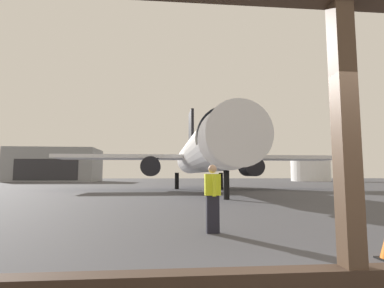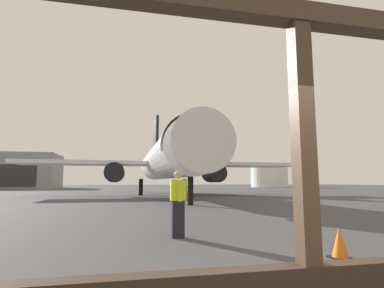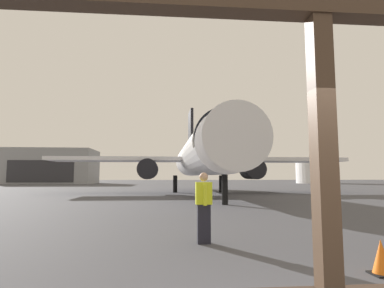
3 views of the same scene
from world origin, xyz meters
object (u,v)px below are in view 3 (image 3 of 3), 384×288
(distant_hangar, at_px, (51,167))
(ground_crew_worker, at_px, (204,206))
(airplane, at_px, (202,156))
(traffic_cone, at_px, (381,258))
(fuel_storage_tank, at_px, (316,172))

(distant_hangar, bearing_deg, ground_crew_worker, -68.42)
(airplane, xyz_separation_m, traffic_cone, (0.09, -24.62, -3.34))
(traffic_cone, relative_size, distant_hangar, 0.03)
(distant_hangar, bearing_deg, airplane, -57.55)
(traffic_cone, distance_m, distant_hangar, 77.35)
(airplane, height_order, ground_crew_worker, airplane)
(distant_hangar, bearing_deg, traffic_cone, -67.34)
(ground_crew_worker, bearing_deg, fuel_storage_tank, 61.64)
(traffic_cone, height_order, fuel_storage_tank, fuel_storage_tank)
(ground_crew_worker, relative_size, fuel_storage_tank, 0.18)
(distant_hangar, distance_m, fuel_storage_tank, 62.93)
(traffic_cone, bearing_deg, distant_hangar, 112.66)
(airplane, relative_size, ground_crew_worker, 17.05)
(traffic_cone, bearing_deg, ground_crew_worker, 134.07)
(fuel_storage_tank, bearing_deg, airplane, -126.78)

